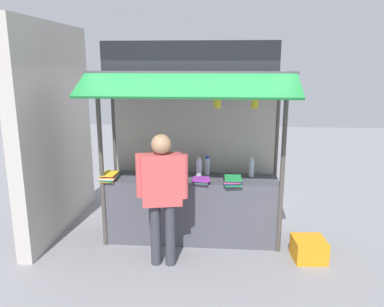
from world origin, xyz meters
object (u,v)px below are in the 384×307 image
(vendor_person, at_px, (162,188))
(water_bottle_right, at_px, (251,168))
(water_bottle_back_left, at_px, (147,168))
(magazine_stack_far_right, at_px, (232,180))
(banana_bunch_rightmost, at_px, (217,102))
(water_bottle_front_left, at_px, (207,166))
(banana_bunch_inner_left, at_px, (255,102))
(plastic_crate, at_px, (309,249))
(magazine_stack_back_right, at_px, (166,178))
(water_bottle_rear_center, at_px, (199,169))
(magazine_stack_mid_left, at_px, (109,176))
(water_bottle_mid_right, at_px, (169,166))
(magazine_stack_left, at_px, (201,181))

(vendor_person, bearing_deg, water_bottle_right, 26.57)
(water_bottle_back_left, relative_size, magazine_stack_far_right, 0.79)
(banana_bunch_rightmost, distance_m, vendor_person, 1.25)
(water_bottle_front_left, distance_m, banana_bunch_rightmost, 1.13)
(banana_bunch_inner_left, xyz_separation_m, vendor_person, (-1.10, -0.36, -1.01))
(magazine_stack_far_right, height_order, plastic_crate, magazine_stack_far_right)
(magazine_stack_back_right, xyz_separation_m, vendor_person, (0.04, -0.61, 0.06))
(water_bottle_right, bearing_deg, banana_bunch_rightmost, -132.32)
(water_bottle_front_left, bearing_deg, water_bottle_rear_center, -122.91)
(vendor_person, bearing_deg, magazine_stack_mid_left, 133.32)
(water_bottle_rear_center, distance_m, water_bottle_front_left, 0.19)
(magazine_stack_far_right, bearing_deg, water_bottle_mid_right, 161.88)
(water_bottle_back_left, bearing_deg, magazine_stack_back_right, -28.75)
(water_bottle_rear_center, bearing_deg, magazine_stack_back_right, -161.44)
(water_bottle_back_left, height_order, water_bottle_front_left, water_bottle_front_left)
(banana_bunch_inner_left, relative_size, vendor_person, 0.19)
(magazine_stack_far_right, height_order, vendor_person, vendor_person)
(water_bottle_back_left, height_order, plastic_crate, water_bottle_back_left)
(magazine_stack_back_right, relative_size, banana_bunch_inner_left, 0.79)
(water_bottle_rear_center, xyz_separation_m, vendor_person, (-0.40, -0.75, -0.05))
(magazine_stack_back_right, bearing_deg, water_bottle_right, 13.50)
(water_bottle_back_left, height_order, magazine_stack_mid_left, water_bottle_back_left)
(magazine_stack_far_right, bearing_deg, water_bottle_front_left, 133.25)
(water_bottle_rear_center, xyz_separation_m, magazine_stack_left, (0.04, -0.21, -0.11))
(water_bottle_back_left, xyz_separation_m, vendor_person, (0.34, -0.77, -0.03))
(magazine_stack_far_right, distance_m, magazine_stack_back_right, 0.89)
(water_bottle_back_left, bearing_deg, vendor_person, -66.24)
(water_bottle_rear_center, bearing_deg, banana_bunch_inner_left, -29.47)
(magazine_stack_left, bearing_deg, plastic_crate, -10.69)
(water_bottle_back_left, height_order, vendor_person, vendor_person)
(banana_bunch_rightmost, bearing_deg, magazine_stack_left, 138.67)
(water_bottle_rear_center, height_order, water_bottle_front_left, water_bottle_rear_center)
(water_bottle_rear_center, relative_size, water_bottle_right, 1.07)
(magazine_stack_back_right, bearing_deg, water_bottle_front_left, 29.78)
(magazine_stack_back_right, height_order, vendor_person, vendor_person)
(water_bottle_front_left, height_order, magazine_stack_back_right, water_bottle_front_left)
(magazine_stack_far_right, bearing_deg, magazine_stack_mid_left, 179.00)
(water_bottle_mid_right, bearing_deg, banana_bunch_rightmost, -35.15)
(water_bottle_back_left, bearing_deg, plastic_crate, -12.85)
(water_bottle_right, xyz_separation_m, magazine_stack_left, (-0.69, -0.35, -0.10))
(water_bottle_front_left, xyz_separation_m, water_bottle_right, (0.62, -0.03, -0.00))
(water_bottle_right, relative_size, plastic_crate, 0.68)
(water_bottle_right, xyz_separation_m, vendor_person, (-1.12, -0.89, -0.04))
(magazine_stack_far_right, height_order, banana_bunch_rightmost, banana_bunch_rightmost)
(magazine_stack_far_right, relative_size, banana_bunch_rightmost, 1.01)
(water_bottle_mid_right, bearing_deg, water_bottle_back_left, -168.65)
(water_bottle_front_left, relative_size, magazine_stack_back_right, 1.08)
(plastic_crate, bearing_deg, water_bottle_front_left, 154.44)
(water_bottle_rear_center, xyz_separation_m, banana_bunch_rightmost, (0.25, -0.40, 0.96))
(plastic_crate, bearing_deg, magazine_stack_back_right, 169.97)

